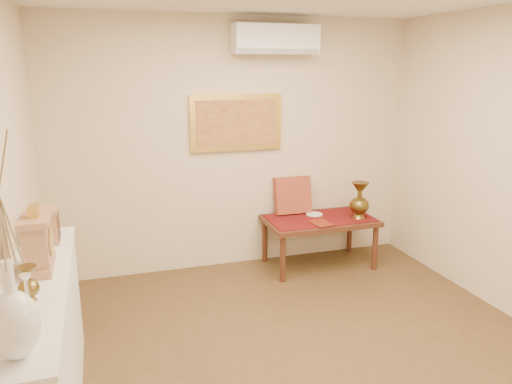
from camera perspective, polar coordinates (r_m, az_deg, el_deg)
name	(u,v)px	position (r m, az deg, el deg)	size (l,w,h in m)	color
floor	(319,373)	(3.91, 7.22, -19.88)	(4.50, 4.50, 0.00)	brown
wall_back	(236,145)	(5.43, -2.32, 5.34)	(4.00, 0.02, 2.70)	beige
white_vase	(2,234)	(2.24, -27.01, -4.35)	(0.21, 0.21, 1.11)	white
candlestick	(27,294)	(2.77, -24.67, -10.56)	(0.10, 0.10, 0.21)	silver
brass_urn_small	(28,279)	(2.91, -24.64, -9.01)	(0.11, 0.11, 0.25)	brown
table_cloth	(320,218)	(5.55, 7.28, -2.99)	(1.14, 0.59, 0.01)	#5F0F10
brass_urn_tall	(360,196)	(5.57, 11.77, -0.49)	(0.22, 0.22, 0.49)	brown
plate	(314,214)	(5.66, 6.69, -2.54)	(0.19, 0.19, 0.01)	white
menu	(321,223)	(5.35, 7.42, -3.55)	(0.18, 0.25, 0.01)	maroon
cushion	(293,195)	(5.65, 4.21, -0.36)	(0.42, 0.10, 0.42)	maroon
display_ledge	(44,357)	(3.40, -23.10, -16.92)	(0.37, 2.02, 0.98)	white
mantel_clock	(38,242)	(3.29, -23.69, -5.29)	(0.17, 0.36, 0.41)	tan
wooden_chest	(47,226)	(3.78, -22.76, -3.57)	(0.16, 0.21, 0.24)	tan
low_table	(319,224)	(5.57, 7.26, -3.67)	(1.20, 0.70, 0.55)	#4C2516
painting	(236,123)	(5.37, -2.27, 7.94)	(1.00, 0.06, 0.60)	gold
ac_unit	(276,40)	(5.36, 2.26, 17.01)	(0.90, 0.25, 0.30)	white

